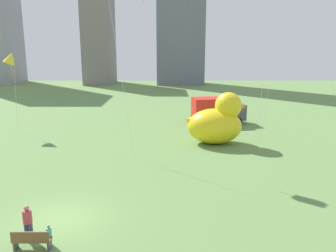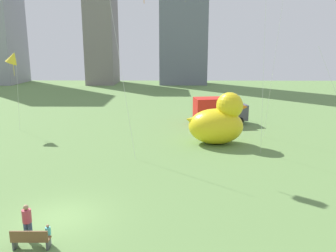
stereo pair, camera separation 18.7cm
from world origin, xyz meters
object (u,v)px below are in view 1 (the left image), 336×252
(giant_inflatable_duck, at_px, (217,122))
(box_truck, at_px, (217,111))
(park_bench, at_px, (32,240))
(kite_yellow, at_px, (11,58))
(person_adult, at_px, (28,221))
(person_child, at_px, (50,234))

(giant_inflatable_duck, height_order, box_truck, giant_inflatable_duck)
(park_bench, distance_m, box_truck, 26.38)
(giant_inflatable_duck, bearing_deg, box_truck, 81.83)
(park_bench, distance_m, kite_yellow, 23.75)
(kite_yellow, bearing_deg, person_adult, -65.74)
(kite_yellow, bearing_deg, giant_inflatable_duck, -13.45)
(park_bench, bearing_deg, person_adult, 117.96)
(giant_inflatable_duck, relative_size, kite_yellow, 0.68)
(person_child, distance_m, kite_yellow, 23.64)
(park_bench, xyz_separation_m, box_truck, (10.94, 23.98, 0.97))
(person_adult, relative_size, kite_yellow, 0.20)
(person_child, height_order, kite_yellow, kite_yellow)
(park_bench, height_order, giant_inflatable_duck, giant_inflatable_duck)
(park_bench, xyz_separation_m, kite_yellow, (-9.42, 20.75, 6.67))
(person_adult, relative_size, box_truck, 0.27)
(park_bench, relative_size, person_child, 1.72)
(person_adult, xyz_separation_m, giant_inflatable_duck, (10.25, 15.33, 1.02))
(park_bench, distance_m, person_adult, 1.02)
(park_bench, bearing_deg, person_child, 33.96)
(person_adult, bearing_deg, park_bench, -62.04)
(box_truck, height_order, kite_yellow, kite_yellow)
(person_adult, bearing_deg, box_truck, 63.84)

